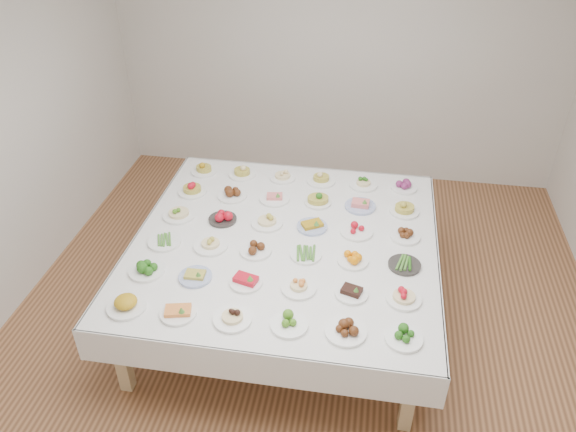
% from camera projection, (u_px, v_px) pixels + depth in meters
% --- Properties ---
extents(room_envelope, '(5.02, 5.02, 2.81)m').
position_uv_depth(room_envelope, '(310.00, 117.00, 3.84)').
color(room_envelope, '#A26C43').
rests_on(room_envelope, ground).
extents(display_table, '(2.42, 2.42, 0.75)m').
position_uv_depth(display_table, '(285.00, 246.00, 4.52)').
color(display_table, white).
rests_on(display_table, ground).
extents(dish_0, '(0.27, 0.27, 0.15)m').
position_uv_depth(dish_0, '(125.00, 301.00, 3.81)').
color(dish_0, white).
rests_on(dish_0, display_table).
extents(dish_1, '(0.24, 0.24, 0.11)m').
position_uv_depth(dish_1, '(178.00, 309.00, 3.77)').
color(dish_1, white).
rests_on(dish_1, display_table).
extents(dish_2, '(0.26, 0.26, 0.13)m').
position_uv_depth(dish_2, '(232.00, 314.00, 3.71)').
color(dish_2, white).
rests_on(dish_2, display_table).
extents(dish_3, '(0.25, 0.25, 0.11)m').
position_uv_depth(dish_3, '(289.00, 321.00, 3.67)').
color(dish_3, white).
rests_on(dish_3, display_table).
extents(dish_4, '(0.27, 0.27, 0.12)m').
position_uv_depth(dish_4, '(346.00, 327.00, 3.62)').
color(dish_4, white).
rests_on(dish_4, display_table).
extents(dish_5, '(0.24, 0.24, 0.10)m').
position_uv_depth(dish_5, '(404.00, 335.00, 3.58)').
color(dish_5, white).
rests_on(dish_5, display_table).
extents(dish_6, '(0.28, 0.28, 0.12)m').
position_uv_depth(dish_6, '(146.00, 266.00, 4.13)').
color(dish_6, white).
rests_on(dish_6, display_table).
extents(dish_7, '(0.24, 0.24, 0.10)m').
position_uv_depth(dish_7, '(195.00, 274.00, 4.08)').
color(dish_7, '#4C66B2').
rests_on(dish_7, display_table).
extents(dish_8, '(0.24, 0.24, 0.11)m').
position_uv_depth(dish_8, '(246.00, 278.00, 4.02)').
color(dish_8, white).
rests_on(dish_8, display_table).
extents(dish_9, '(0.25, 0.25, 0.12)m').
position_uv_depth(dish_9, '(299.00, 284.00, 3.97)').
color(dish_9, white).
rests_on(dish_9, display_table).
extents(dish_10, '(0.23, 0.23, 0.09)m').
position_uv_depth(dish_10, '(352.00, 291.00, 3.93)').
color(dish_10, white).
rests_on(dish_10, display_table).
extents(dish_11, '(0.24, 0.24, 0.14)m').
position_uv_depth(dish_11, '(404.00, 293.00, 3.87)').
color(dish_11, white).
rests_on(dish_11, display_table).
extents(dish_12, '(0.26, 0.26, 0.06)m').
position_uv_depth(dish_12, '(164.00, 240.00, 4.44)').
color(dish_12, white).
rests_on(dish_12, display_table).
extents(dish_13, '(0.27, 0.27, 0.13)m').
position_uv_depth(dish_13, '(210.00, 241.00, 4.38)').
color(dish_13, white).
rests_on(dish_13, display_table).
extents(dish_14, '(0.24, 0.24, 0.11)m').
position_uv_depth(dish_14, '(256.00, 247.00, 4.33)').
color(dish_14, white).
rests_on(dish_14, display_table).
extents(dish_15, '(0.24, 0.24, 0.06)m').
position_uv_depth(dish_15, '(306.00, 254.00, 4.30)').
color(dish_15, white).
rests_on(dish_15, display_table).
extents(dish_16, '(0.23, 0.23, 0.10)m').
position_uv_depth(dish_16, '(353.00, 258.00, 4.23)').
color(dish_16, white).
rests_on(dish_16, display_table).
extents(dish_17, '(0.24, 0.24, 0.06)m').
position_uv_depth(dish_17, '(405.00, 263.00, 4.20)').
color(dish_17, '#2E2B29').
rests_on(dish_17, display_table).
extents(dish_18, '(0.30, 0.30, 0.15)m').
position_uv_depth(dish_18, '(178.00, 209.00, 4.72)').
color(dish_18, white).
rests_on(dish_18, display_table).
extents(dish_19, '(0.23, 0.23, 0.11)m').
position_uv_depth(dish_19, '(222.00, 216.00, 4.68)').
color(dish_19, '#2E2B29').
rests_on(dish_19, display_table).
extents(dish_20, '(0.26, 0.26, 0.15)m').
position_uv_depth(dish_20, '(267.00, 217.00, 4.63)').
color(dish_20, white).
rests_on(dish_20, display_table).
extents(dish_21, '(0.25, 0.25, 0.11)m').
position_uv_depth(dish_21, '(312.00, 223.00, 4.59)').
color(dish_21, '#4C66B2').
rests_on(dish_21, display_table).
extents(dish_22, '(0.26, 0.26, 0.10)m').
position_uv_depth(dish_22, '(357.00, 228.00, 4.54)').
color(dish_22, white).
rests_on(dish_22, display_table).
extents(dish_23, '(0.24, 0.24, 0.09)m').
position_uv_depth(dish_23, '(405.00, 234.00, 4.49)').
color(dish_23, white).
rests_on(dish_23, display_table).
extents(dish_24, '(0.25, 0.25, 0.16)m').
position_uv_depth(dish_24, '(192.00, 186.00, 5.03)').
color(dish_24, white).
rests_on(dish_24, display_table).
extents(dish_25, '(0.26, 0.26, 0.12)m').
position_uv_depth(dish_25, '(232.00, 192.00, 4.99)').
color(dish_25, white).
rests_on(dish_25, display_table).
extents(dish_26, '(0.26, 0.26, 0.11)m').
position_uv_depth(dish_26, '(275.00, 196.00, 4.95)').
color(dish_26, white).
rests_on(dish_26, display_table).
extents(dish_27, '(0.23, 0.23, 0.14)m').
position_uv_depth(dish_27, '(318.00, 197.00, 4.89)').
color(dish_27, white).
rests_on(dish_27, display_table).
extents(dish_28, '(0.26, 0.26, 0.11)m').
position_uv_depth(dish_28, '(361.00, 203.00, 4.85)').
color(dish_28, '#4C66B2').
rests_on(dish_28, display_table).
extents(dish_29, '(0.26, 0.25, 0.15)m').
position_uv_depth(dish_29, '(405.00, 206.00, 4.77)').
color(dish_29, white).
rests_on(dish_29, display_table).
extents(dish_30, '(0.25, 0.24, 0.15)m').
position_uv_depth(dish_30, '(204.00, 166.00, 5.34)').
color(dish_30, white).
rests_on(dish_30, display_table).
extents(dish_31, '(0.25, 0.25, 0.14)m').
position_uv_depth(dish_31, '(242.00, 170.00, 5.29)').
color(dish_31, white).
rests_on(dish_31, display_table).
extents(dish_32, '(0.24, 0.24, 0.12)m').
position_uv_depth(dish_32, '(283.00, 174.00, 5.25)').
color(dish_32, white).
rests_on(dish_32, display_table).
extents(dish_33, '(0.27, 0.27, 0.15)m').
position_uv_depth(dish_33, '(321.00, 175.00, 5.19)').
color(dish_33, white).
rests_on(dish_33, display_table).
extents(dish_34, '(0.25, 0.25, 0.13)m').
position_uv_depth(dish_34, '(364.00, 181.00, 5.14)').
color(dish_34, white).
rests_on(dish_34, display_table).
extents(dish_35, '(0.23, 0.23, 0.10)m').
position_uv_depth(dish_35, '(404.00, 185.00, 5.10)').
color(dish_35, white).
rests_on(dish_35, display_table).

